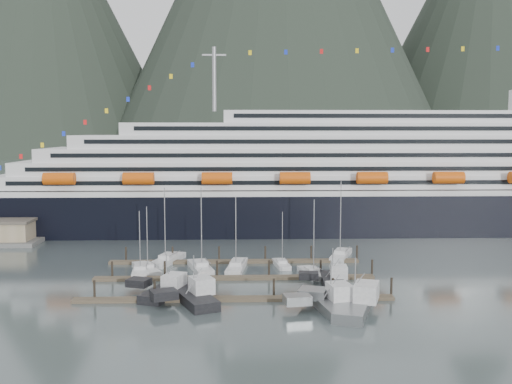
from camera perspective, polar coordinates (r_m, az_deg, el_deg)
ground at (r=100.84m, az=0.80°, el=-8.69°), size 1600.00×1600.00×0.00m
mountains at (r=702.20m, az=2.87°, el=17.10°), size 870.00×440.00×420.00m
cruise_ship at (r=156.94m, az=10.84°, el=0.86°), size 210.00×30.40×50.30m
dock_near at (r=91.05m, az=-2.03°, el=-10.09°), size 48.18×2.28×3.20m
dock_mid at (r=103.61m, az=-2.03°, el=-8.12°), size 48.18×2.28×3.20m
dock_far at (r=116.27m, az=-2.02°, el=-6.59°), size 48.18×2.28×3.20m
sailboat_a at (r=109.51m, az=-10.92°, el=-7.41°), size 3.45×9.37×11.80m
sailboat_b at (r=110.81m, az=-10.42°, el=-7.25°), size 6.49×9.96×12.37m
sailboat_c at (r=110.22m, az=-5.30°, el=-7.22°), size 5.66×11.31×15.86m
sailboat_d at (r=110.62m, az=-1.84°, el=-7.17°), size 4.30×12.11×13.99m
sailboat_e at (r=117.38m, az=-8.39°, el=-6.46°), size 6.22×11.66×15.18m
sailboat_f at (r=112.98m, az=2.44°, el=-6.91°), size 3.16×7.87×10.78m
sailboat_g at (r=121.94m, az=8.10°, el=-6.00°), size 6.38×11.57×15.96m
sailboat_h at (r=106.14m, az=5.34°, el=-7.74°), size 4.41×9.13×14.02m
trawler_a at (r=95.02m, az=-8.58°, el=-9.10°), size 10.36×13.16×6.99m
trawler_b at (r=90.07m, az=-6.01°, el=-9.85°), size 10.52×12.56×7.81m
trawler_c at (r=87.67m, az=9.27°, el=-10.31°), size 12.67×16.45×8.21m
trawler_d at (r=87.01m, az=7.03°, el=-10.43°), size 9.98×13.40×7.74m
trawler_e at (r=100.59m, az=7.22°, el=-8.26°), size 8.07×10.58×6.72m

